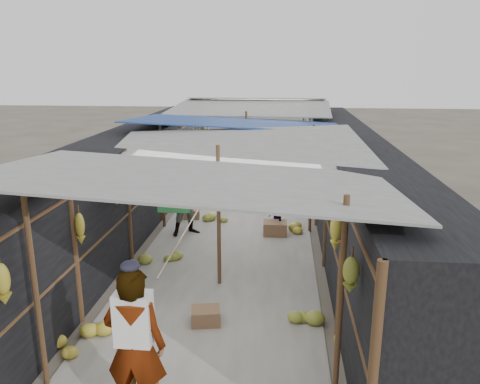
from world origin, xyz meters
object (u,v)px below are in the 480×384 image
(vendor_seated, at_px, (275,214))
(crate_near, at_px, (206,316))
(shopper_blue, at_px, (189,200))
(black_basin, at_px, (299,177))
(vendor_elderly, at_px, (135,346))

(vendor_seated, bearing_deg, crate_near, -43.33)
(shopper_blue, height_order, vendor_seated, shopper_blue)
(crate_near, distance_m, black_basin, 9.90)
(black_basin, xyz_separation_m, shopper_blue, (-2.76, -5.82, 0.78))
(black_basin, xyz_separation_m, vendor_seated, (-0.74, -5.38, 0.35))
(vendor_seated, bearing_deg, black_basin, 141.58)
(vendor_elderly, distance_m, shopper_blue, 6.02)
(black_basin, xyz_separation_m, vendor_elderly, (-2.15, -11.81, 0.86))
(vendor_elderly, xyz_separation_m, shopper_blue, (-0.61, 5.99, -0.08))
(black_basin, bearing_deg, vendor_seated, -97.81)
(black_basin, relative_size, vendor_seated, 0.65)
(crate_near, relative_size, vendor_elderly, 0.23)
(crate_near, bearing_deg, vendor_elderly, -112.03)
(crate_near, distance_m, vendor_seated, 4.49)
(black_basin, distance_m, shopper_blue, 6.49)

